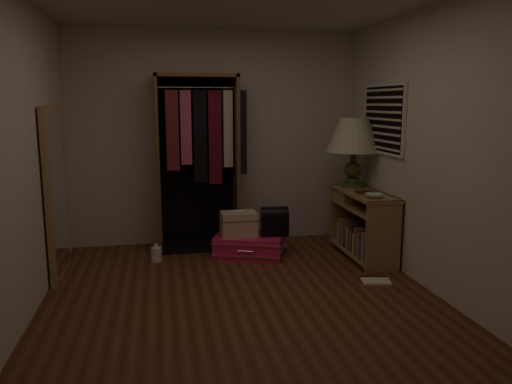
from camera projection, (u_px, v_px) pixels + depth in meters
ground at (243, 300)px, 4.42m from camera, size 4.00×4.00×0.00m
room_walls at (250, 130)px, 4.21m from camera, size 3.52×4.02×2.60m
console_bookshelf at (362, 222)px, 5.63m from camera, size 0.42×1.12×0.75m
open_wardrobe at (202, 147)px, 5.87m from camera, size 1.05×0.50×2.05m
floor_mirror at (56, 193)px, 4.91m from camera, size 0.06×0.80×1.70m
pink_suitcase at (249, 244)px, 5.74m from camera, size 0.92×0.79×0.24m
train_case at (239, 224)px, 5.65m from camera, size 0.41×0.29×0.29m
black_bag at (274, 220)px, 5.67m from camera, size 0.32×0.22×0.33m
table_lamp at (354, 137)px, 5.79m from camera, size 0.67×0.67×0.80m
brass_tray at (368, 193)px, 5.44m from camera, size 0.33×0.33×0.02m
ceramic_bowl at (374, 196)px, 5.18m from camera, size 0.22×0.22×0.05m
white_jug at (156, 254)px, 5.49m from camera, size 0.14×0.14×0.20m
floor_book at (375, 280)px, 4.89m from camera, size 0.31×0.27×0.03m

